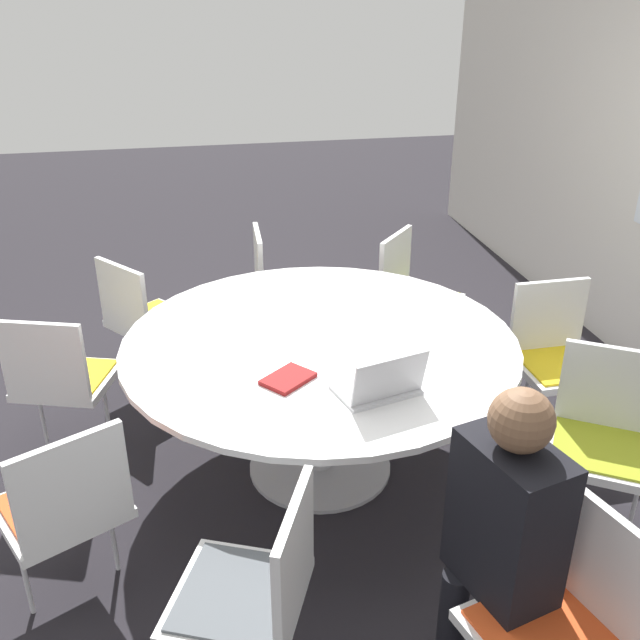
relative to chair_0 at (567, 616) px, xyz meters
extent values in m
plane|color=black|center=(-1.52, -0.47, -0.50)|extent=(16.00, 16.00, 0.00)
cylinder|color=#B7B7BC|center=(-1.52, -0.47, -0.49)|extent=(0.72, 0.72, 0.02)
cylinder|color=#B7B7BC|center=(-1.52, -0.47, -0.14)|extent=(0.12, 0.12, 0.69)
cylinder|color=white|center=(-1.52, -0.47, 0.23)|extent=(1.86, 1.86, 0.03)
cube|color=#E04C1E|center=(0.02, -0.07, -0.05)|extent=(0.47, 0.46, 0.01)
cube|color=silver|center=(-0.03, 0.12, 0.15)|extent=(0.41, 0.13, 0.40)
cube|color=silver|center=(-0.83, 0.62, -0.07)|extent=(0.59, 0.60, 0.04)
cube|color=olive|center=(-0.83, 0.62, -0.05)|extent=(0.52, 0.53, 0.01)
cube|color=silver|center=(-0.99, 0.73, 0.15)|extent=(0.25, 0.37, 0.40)
cylinder|color=silver|center=(-0.73, 0.77, -0.30)|extent=(0.02, 0.02, 0.41)
cylinder|color=silver|center=(-0.92, 0.47, -0.30)|extent=(0.02, 0.02, 0.41)
cube|color=silver|center=(-1.54, 0.82, -0.07)|extent=(0.42, 0.44, 0.04)
cube|color=gold|center=(-1.54, 0.82, -0.05)|extent=(0.37, 0.39, 0.01)
cube|color=silver|center=(-1.73, 0.82, 0.15)|extent=(0.03, 0.42, 0.40)
cylinder|color=silver|center=(-1.54, 1.00, -0.30)|extent=(0.02, 0.02, 0.41)
cylinder|color=silver|center=(-1.54, 0.64, -0.30)|extent=(0.02, 0.02, 0.41)
cube|color=silver|center=(-2.49, 0.39, -0.07)|extent=(0.61, 0.61, 0.04)
cube|color=olive|center=(-2.49, 0.39, -0.05)|extent=(0.53, 0.53, 0.01)
cube|color=silver|center=(-2.62, 0.24, 0.15)|extent=(0.33, 0.30, 0.40)
cylinder|color=silver|center=(-2.63, 0.50, -0.30)|extent=(0.02, 0.02, 0.41)
cylinder|color=silver|center=(-2.36, 0.27, -0.30)|extent=(0.02, 0.02, 0.41)
cube|color=silver|center=(-2.81, -0.41, -0.07)|extent=(0.46, 0.44, 0.04)
cube|color=#E04C1E|center=(-2.81, -0.41, -0.05)|extent=(0.40, 0.39, 0.01)
cube|color=silver|center=(-2.82, -0.60, 0.15)|extent=(0.42, 0.05, 0.40)
cylinder|color=silver|center=(-3.00, -0.40, -0.30)|extent=(0.02, 0.02, 0.41)
cylinder|color=silver|center=(-2.63, -0.42, -0.30)|extent=(0.02, 0.02, 0.41)
cube|color=silver|center=(-2.54, -1.27, -0.07)|extent=(0.61, 0.60, 0.04)
cube|color=gold|center=(-2.54, -1.27, -0.05)|extent=(0.53, 0.53, 0.01)
cube|color=silver|center=(-2.42, -1.42, 0.15)|extent=(0.35, 0.28, 0.40)
cylinder|color=silver|center=(-2.68, -1.38, -0.30)|extent=(0.02, 0.02, 0.41)
cylinder|color=silver|center=(-2.40, -1.16, -0.30)|extent=(0.02, 0.02, 0.41)
cube|color=silver|center=(-1.93, -1.70, -0.07)|extent=(0.54, 0.55, 0.04)
cube|color=gold|center=(-1.93, -1.70, -0.05)|extent=(0.47, 0.48, 0.01)
cube|color=silver|center=(-1.74, -1.76, 0.15)|extent=(0.16, 0.41, 0.40)
cylinder|color=silver|center=(-1.99, -1.87, -0.30)|extent=(0.02, 0.02, 0.41)
cylinder|color=silver|center=(-1.87, -1.52, -0.30)|extent=(0.02, 0.02, 0.41)
cube|color=silver|center=(-0.92, -1.61, -0.07)|extent=(0.58, 0.58, 0.04)
cube|color=#E04C1E|center=(-0.92, -1.61, -0.05)|extent=(0.51, 0.51, 0.01)
cube|color=silver|center=(-0.75, -1.52, 0.15)|extent=(0.22, 0.38, 0.40)
cylinder|color=silver|center=(-0.84, -1.77, -0.30)|extent=(0.02, 0.02, 0.41)
cylinder|color=silver|center=(-1.01, -1.45, -0.30)|extent=(0.02, 0.02, 0.41)
cube|color=silver|center=(-0.34, -0.99, -0.07)|extent=(0.57, 0.56, 0.04)
cube|color=#4C5156|center=(-0.34, -0.99, -0.05)|extent=(0.50, 0.49, 0.01)
cube|color=silver|center=(-0.26, -0.81, 0.15)|extent=(0.40, 0.19, 0.40)
cylinder|color=silver|center=(-0.50, -0.91, -0.30)|extent=(0.02, 0.02, 0.41)
cylinder|color=black|center=(-0.28, -0.25, -0.28)|extent=(0.10, 0.10, 0.45)
cube|color=black|center=(-0.22, -0.13, 0.22)|extent=(0.40, 0.30, 0.55)
sphere|color=brown|center=(-0.22, -0.13, 0.60)|extent=(0.20, 0.20, 0.20)
cube|color=silver|center=(-1.02, -0.34, 0.25)|extent=(0.30, 0.37, 0.02)
cube|color=silver|center=(-0.92, -0.31, 0.36)|extent=(0.13, 0.33, 0.20)
cube|color=black|center=(-0.92, -0.31, 0.36)|extent=(0.11, 0.29, 0.17)
cube|color=maroon|center=(-1.17, -0.68, 0.25)|extent=(0.25, 0.26, 0.02)
cube|color=black|center=(-2.17, 0.73, -0.36)|extent=(0.36, 0.16, 0.28)
camera|label=1|loc=(1.40, -1.06, 1.78)|focal=40.00mm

